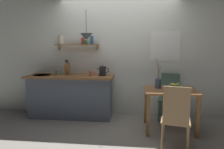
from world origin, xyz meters
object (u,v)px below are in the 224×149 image
object	(u,v)px
dining_table	(170,97)
coffee_mug_by_sink	(58,72)
twig_vase	(158,83)
electric_kettle	(103,71)
dining_chair_far	(170,95)
dining_chair_near	(176,116)
pendant_lamp	(86,37)
fruit_bowl	(175,87)
coffee_mug_spare	(91,73)
knife_block	(67,69)

from	to	relation	value
dining_table	coffee_mug_by_sink	size ratio (longest dim) A/B	7.01
twig_vase	electric_kettle	xyz separation A→B (m)	(-1.10, 0.42, 0.16)
dining_chair_far	coffee_mug_by_sink	size ratio (longest dim) A/B	7.31
dining_chair_near	pendant_lamp	distance (m)	2.31
fruit_bowl	pendant_lamp	distance (m)	1.99
coffee_mug_by_sink	dining_chair_far	bearing A→B (deg)	2.41
dining_chair_far	twig_vase	xyz separation A→B (m)	(-0.31, -0.50, 0.33)
electric_kettle	coffee_mug_spare	distance (m)	0.25
dining_table	coffee_mug_spare	bearing A→B (deg)	164.43
dining_chair_near	fruit_bowl	world-z (taller)	dining_chair_near
dining_table	twig_vase	xyz separation A→B (m)	(-0.21, 0.09, 0.23)
knife_block	pendant_lamp	bearing A→B (deg)	-9.73
dining_chair_far	coffee_mug_spare	world-z (taller)	coffee_mug_spare
dining_table	fruit_bowl	size ratio (longest dim) A/B	3.59
fruit_bowl	electric_kettle	size ratio (longest dim) A/B	1.05
dining_table	coffee_mug_by_sink	bearing A→B (deg)	167.75
dining_chair_far	knife_block	xyz separation A→B (m)	(-2.17, -0.06, 0.52)
twig_vase	coffee_mug_spare	distance (m)	1.37
pendant_lamp	dining_chair_near	bearing A→B (deg)	-36.89
fruit_bowl	pendant_lamp	bearing A→B (deg)	164.54
dining_chair_near	fruit_bowl	distance (m)	0.78
electric_kettle	pendant_lamp	world-z (taller)	pendant_lamp
knife_block	fruit_bowl	bearing A→B (deg)	-14.29
dining_chair_near	dining_table	bearing A→B (deg)	86.87
dining_table	electric_kettle	xyz separation A→B (m)	(-1.30, 0.51, 0.38)
fruit_bowl	pendant_lamp	world-z (taller)	pendant_lamp
dining_chair_far	electric_kettle	bearing A→B (deg)	-176.62
pendant_lamp	electric_kettle	bearing A→B (deg)	9.73
dining_table	dining_chair_near	distance (m)	0.74
dining_chair_far	knife_block	size ratio (longest dim) A/B	2.91
electric_kettle	knife_block	bearing A→B (deg)	178.41
electric_kettle	knife_block	distance (m)	0.77
coffee_mug_by_sink	coffee_mug_spare	distance (m)	0.74
dining_table	knife_block	distance (m)	2.18
coffee_mug_by_sink	pendant_lamp	xyz separation A→B (m)	(0.65, -0.04, 0.74)
dining_chair_near	dining_chair_far	world-z (taller)	dining_chair_near
dining_table	dining_chair_far	size ratio (longest dim) A/B	0.96
fruit_bowl	pendant_lamp	xyz separation A→B (m)	(-1.71, 0.47, 0.90)
fruit_bowl	twig_vase	size ratio (longest dim) A/B	0.46
coffee_mug_by_sink	coffee_mug_spare	size ratio (longest dim) A/B	1.02
dining_chair_far	coffee_mug_spare	bearing A→B (deg)	-174.17
dining_table	knife_block	xyz separation A→B (m)	(-2.07, 0.53, 0.42)
fruit_bowl	coffee_mug_spare	size ratio (longest dim) A/B	2.00
coffee_mug_spare	pendant_lamp	xyz separation A→B (m)	(-0.09, 0.03, 0.75)
coffee_mug_by_sink	pendant_lamp	bearing A→B (deg)	-3.34
fruit_bowl	electric_kettle	bearing A→B (deg)	159.17
knife_block	coffee_mug_by_sink	bearing A→B (deg)	-169.36
twig_vase	coffee_mug_by_sink	world-z (taller)	twig_vase
dining_chair_near	twig_vase	bearing A→B (deg)	101.51
twig_vase	dining_table	bearing A→B (deg)	-23.79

